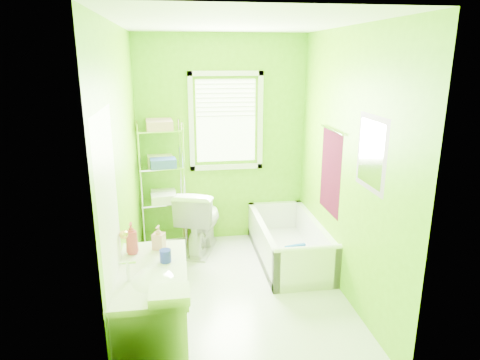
{
  "coord_description": "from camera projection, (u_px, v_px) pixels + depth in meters",
  "views": [
    {
      "loc": [
        -0.56,
        -3.83,
        2.33
      ],
      "look_at": [
        0.05,
        0.25,
        1.13
      ],
      "focal_mm": 32.0,
      "sensor_mm": 36.0,
      "label": 1
    }
  ],
  "objects": [
    {
      "name": "ground",
      "position": [
        239.0,
        293.0,
        4.36
      ],
      "size": [
        2.9,
        2.9,
        0.0
      ],
      "primitive_type": "plane",
      "color": "silver",
      "rests_on": "ground"
    },
    {
      "name": "bathtub",
      "position": [
        289.0,
        248.0,
        5.04
      ],
      "size": [
        0.71,
        1.52,
        0.49
      ],
      "color": "white",
      "rests_on": "ground"
    },
    {
      "name": "vanity",
      "position": [
        154.0,
        313.0,
        3.3
      ],
      "size": [
        0.55,
        1.06,
        1.05
      ],
      "color": "white",
      "rests_on": "ground"
    },
    {
      "name": "door",
      "position": [
        113.0,
        254.0,
        2.99
      ],
      "size": [
        0.09,
        0.8,
        2.0
      ],
      "color": "white",
      "rests_on": "ground"
    },
    {
      "name": "toilet",
      "position": [
        200.0,
        220.0,
        5.22
      ],
      "size": [
        0.68,
        0.9,
        0.82
      ],
      "primitive_type": "imported",
      "rotation": [
        0.0,
        0.0,
        2.83
      ],
      "color": "white",
      "rests_on": "ground"
    },
    {
      "name": "window",
      "position": [
        226.0,
        116.0,
        5.27
      ],
      "size": [
        0.92,
        0.05,
        1.22
      ],
      "color": "white",
      "rests_on": "ground"
    },
    {
      "name": "wire_shelf_unit",
      "position": [
        163.0,
        171.0,
        5.2
      ],
      "size": [
        0.57,
        0.46,
        1.61
      ],
      "color": "silver",
      "rests_on": "ground"
    },
    {
      "name": "room_envelope",
      "position": [
        239.0,
        144.0,
        3.93
      ],
      "size": [
        2.14,
        2.94,
        2.62
      ],
      "color": "#60B108",
      "rests_on": "ground"
    },
    {
      "name": "right_wall_decor",
      "position": [
        345.0,
        165.0,
        4.12
      ],
      "size": [
        0.04,
        1.48,
        1.17
      ],
      "color": "#44071A",
      "rests_on": "ground"
    }
  ]
}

